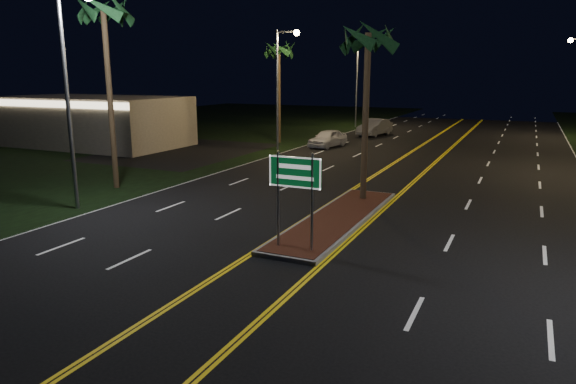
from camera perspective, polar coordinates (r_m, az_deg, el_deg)
The scene contains 13 objects.
ground at distance 14.73m, azimuth -3.79°, elevation -10.02°, with size 120.00×120.00×0.00m, color black.
grass_left at distance 52.25m, azimuth -19.82°, elevation 5.83°, with size 40.00×110.00×0.01m, color black.
median_island at distance 20.76m, azimuth 5.51°, elevation -2.95°, with size 2.25×10.25×0.17m.
highway_sign at distance 16.41m, azimuth 0.77°, elevation 1.20°, with size 1.80×0.08×3.20m.
commercial_building at distance 45.72m, azimuth -20.82°, elevation 7.38°, with size 15.00×8.12×4.00m.
streetlight_left_near at distance 23.39m, azimuth -22.86°, elevation 11.73°, with size 1.91×0.44×9.00m.
streetlight_left_mid at distance 39.77m, azimuth -0.69°, elevation 12.78°, with size 1.91×0.44×9.00m.
streetlight_left_far at distance 58.45m, azimuth 8.03°, elevation 12.69°, with size 1.91×0.44×9.00m.
palm_median at distance 23.37m, azimuth 8.90°, elevation 16.54°, with size 2.40×2.40×8.30m.
palm_left_near at distance 27.70m, azimuth -19.83°, elevation 18.28°, with size 2.40×2.40×9.80m.
palm_left_far at distance 44.37m, azimuth -1.03°, elevation 15.49°, with size 2.40×2.40×8.80m.
car_near at distance 41.87m, azimuth 4.44°, elevation 6.13°, with size 2.15×5.02×1.67m, color white.
car_far at distance 50.65m, azimuth 9.60°, elevation 7.26°, with size 2.38×5.55×1.85m, color #9B9CA4.
Camera 1 is at (6.57, -11.87, 5.72)m, focal length 32.00 mm.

